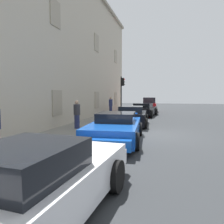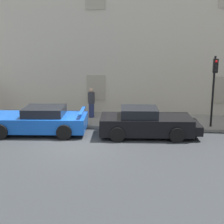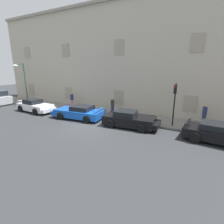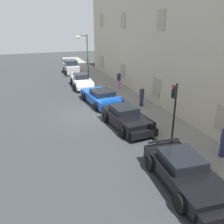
{
  "view_description": "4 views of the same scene",
  "coord_description": "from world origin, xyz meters",
  "px_view_note": "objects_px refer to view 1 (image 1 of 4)",
  "views": [
    {
      "loc": [
        -11.19,
        -0.79,
        2.09
      ],
      "look_at": [
        1.32,
        2.56,
        1.02
      ],
      "focal_mm": 33.83,
      "sensor_mm": 36.0,
      "label": 1
    },
    {
      "loc": [
        3.0,
        -12.47,
        4.35
      ],
      "look_at": [
        1.36,
        1.86,
        1.02
      ],
      "focal_mm": 50.47,
      "sensor_mm": 36.0,
      "label": 2
    },
    {
      "loc": [
        8.15,
        -10.93,
        4.8
      ],
      "look_at": [
        1.61,
        1.11,
        1.19
      ],
      "focal_mm": 27.44,
      "sensor_mm": 36.0,
      "label": 3
    },
    {
      "loc": [
        16.31,
        -4.34,
        6.63
      ],
      "look_at": [
        1.76,
        1.05,
        0.67
      ],
      "focal_mm": 37.99,
      "sensor_mm": 36.0,
      "label": 4
    }
  ],
  "objects_px": {
    "sportscar_yellow_flank": "(115,129)",
    "sportscar_white_middle": "(132,116)",
    "hatchback_distant": "(149,105)",
    "pedestrian_strolling": "(111,106)",
    "sportscar_red_lead": "(45,181)",
    "sportscar_tail_end": "(144,110)",
    "traffic_light": "(122,90)",
    "pedestrian_bystander": "(77,114)"
  },
  "relations": [
    {
      "from": "hatchback_distant",
      "to": "pedestrian_strolling",
      "type": "xyz_separation_m",
      "value": [
        -6.6,
        3.1,
        0.24
      ]
    },
    {
      "from": "sportscar_red_lead",
      "to": "pedestrian_strolling",
      "type": "bearing_deg",
      "value": 11.45
    },
    {
      "from": "sportscar_white_middle",
      "to": "traffic_light",
      "type": "relative_size",
      "value": 1.35
    },
    {
      "from": "pedestrian_strolling",
      "to": "sportscar_yellow_flank",
      "type": "bearing_deg",
      "value": -163.73
    },
    {
      "from": "sportscar_yellow_flank",
      "to": "sportscar_tail_end",
      "type": "xyz_separation_m",
      "value": [
        11.88,
        0.04,
        0.01
      ]
    },
    {
      "from": "traffic_light",
      "to": "pedestrian_bystander",
      "type": "xyz_separation_m",
      "value": [
        -6.22,
        1.3,
        -1.54
      ]
    },
    {
      "from": "sportscar_tail_end",
      "to": "sportscar_white_middle",
      "type": "bearing_deg",
      "value": 178.9
    },
    {
      "from": "sportscar_red_lead",
      "to": "hatchback_distant",
      "type": "xyz_separation_m",
      "value": [
        23.04,
        0.23,
        0.18
      ]
    },
    {
      "from": "traffic_light",
      "to": "sportscar_yellow_flank",
      "type": "bearing_deg",
      "value": -169.85
    },
    {
      "from": "hatchback_distant",
      "to": "traffic_light",
      "type": "xyz_separation_m",
      "value": [
        -8.81,
        1.5,
        1.72
      ]
    },
    {
      "from": "hatchback_distant",
      "to": "pedestrian_strolling",
      "type": "bearing_deg",
      "value": 154.84
    },
    {
      "from": "sportscar_yellow_flank",
      "to": "sportscar_white_middle",
      "type": "relative_size",
      "value": 1.12
    },
    {
      "from": "sportscar_tail_end",
      "to": "traffic_light",
      "type": "bearing_deg",
      "value": 156.48
    },
    {
      "from": "sportscar_white_middle",
      "to": "hatchback_distant",
      "type": "relative_size",
      "value": 1.13
    },
    {
      "from": "sportscar_tail_end",
      "to": "sportscar_yellow_flank",
      "type": "bearing_deg",
      "value": -179.83
    },
    {
      "from": "sportscar_yellow_flank",
      "to": "pedestrian_strolling",
      "type": "distance_m",
      "value": 11.14
    },
    {
      "from": "sportscar_tail_end",
      "to": "pedestrian_bystander",
      "type": "bearing_deg",
      "value": 163.88
    },
    {
      "from": "sportscar_white_middle",
      "to": "pedestrian_strolling",
      "type": "xyz_separation_m",
      "value": [
        5.25,
        2.96,
        0.43
      ]
    },
    {
      "from": "sportscar_tail_end",
      "to": "pedestrian_bystander",
      "type": "height_order",
      "value": "pedestrian_bystander"
    },
    {
      "from": "sportscar_red_lead",
      "to": "sportscar_tail_end",
      "type": "distance_m",
      "value": 17.63
    },
    {
      "from": "sportscar_yellow_flank",
      "to": "sportscar_white_middle",
      "type": "distance_m",
      "value": 5.43
    },
    {
      "from": "sportscar_white_middle",
      "to": "pedestrian_strolling",
      "type": "distance_m",
      "value": 6.05
    },
    {
      "from": "sportscar_tail_end",
      "to": "hatchback_distant",
      "type": "distance_m",
      "value": 5.41
    },
    {
      "from": "sportscar_white_middle",
      "to": "pedestrian_strolling",
      "type": "bearing_deg",
      "value": 29.38
    },
    {
      "from": "sportscar_red_lead",
      "to": "sportscar_white_middle",
      "type": "distance_m",
      "value": 11.19
    },
    {
      "from": "sportscar_red_lead",
      "to": "pedestrian_strolling",
      "type": "relative_size",
      "value": 2.79
    },
    {
      "from": "hatchback_distant",
      "to": "pedestrian_bystander",
      "type": "height_order",
      "value": "pedestrian_bystander"
    },
    {
      "from": "hatchback_distant",
      "to": "pedestrian_bystander",
      "type": "xyz_separation_m",
      "value": [
        -15.03,
        2.8,
        0.18
      ]
    },
    {
      "from": "sportscar_red_lead",
      "to": "hatchback_distant",
      "type": "relative_size",
      "value": 1.17
    },
    {
      "from": "sportscar_tail_end",
      "to": "traffic_light",
      "type": "xyz_separation_m",
      "value": [
        -3.41,
        1.48,
        1.91
      ]
    },
    {
      "from": "sportscar_red_lead",
      "to": "pedestrian_bystander",
      "type": "xyz_separation_m",
      "value": [
        8.01,
        3.03,
        0.36
      ]
    },
    {
      "from": "sportscar_red_lead",
      "to": "sportscar_yellow_flank",
      "type": "relative_size",
      "value": 0.93
    },
    {
      "from": "sportscar_tail_end",
      "to": "pedestrian_strolling",
      "type": "distance_m",
      "value": 3.33
    },
    {
      "from": "sportscar_yellow_flank",
      "to": "pedestrian_strolling",
      "type": "xyz_separation_m",
      "value": [
        10.69,
        3.12,
        0.44
      ]
    },
    {
      "from": "pedestrian_strolling",
      "to": "pedestrian_bystander",
      "type": "distance_m",
      "value": 8.44
    },
    {
      "from": "sportscar_red_lead",
      "to": "hatchback_distant",
      "type": "bearing_deg",
      "value": 0.56
    },
    {
      "from": "sportscar_tail_end",
      "to": "sportscar_red_lead",
      "type": "bearing_deg",
      "value": -179.2
    },
    {
      "from": "sportscar_white_middle",
      "to": "pedestrian_bystander",
      "type": "height_order",
      "value": "pedestrian_bystander"
    },
    {
      "from": "hatchback_distant",
      "to": "pedestrian_strolling",
      "type": "relative_size",
      "value": 2.39
    },
    {
      "from": "sportscar_yellow_flank",
      "to": "pedestrian_bystander",
      "type": "distance_m",
      "value": 3.63
    },
    {
      "from": "traffic_light",
      "to": "pedestrian_bystander",
      "type": "bearing_deg",
      "value": 168.19
    },
    {
      "from": "pedestrian_bystander",
      "to": "sportscar_white_middle",
      "type": "bearing_deg",
      "value": -39.94
    }
  ]
}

